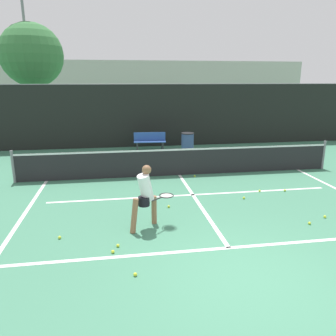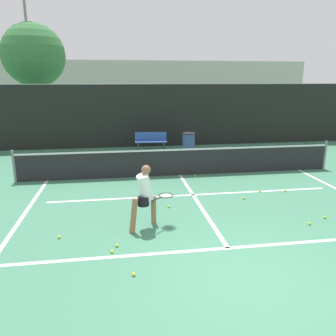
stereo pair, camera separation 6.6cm
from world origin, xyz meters
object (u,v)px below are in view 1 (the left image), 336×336
player_practicing (146,194)px  trash_bin (188,142)px  parked_car (72,128)px  courtside_bench (150,141)px

player_practicing → trash_bin: player_practicing is taller
trash_bin → parked_car: parked_car is taller
trash_bin → parked_car: 7.16m
player_practicing → trash_bin: size_ratio=1.69×
player_practicing → parked_car: player_practicing is taller
player_practicing → courtside_bench: player_practicing is taller
player_practicing → trash_bin: (2.68, 7.88, -0.37)m
courtside_bench → parked_car: (-4.03, 3.87, 0.14)m
courtside_bench → player_practicing: bearing=-92.4°
player_practicing → courtside_bench: (0.94, 8.24, -0.34)m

